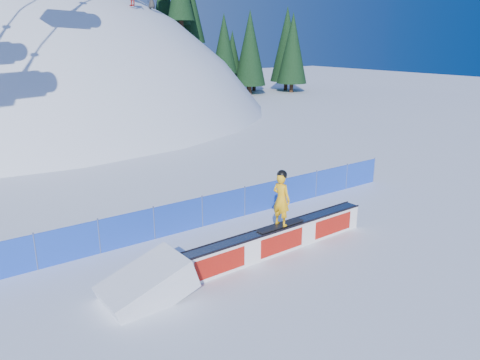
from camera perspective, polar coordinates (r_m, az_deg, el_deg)
ground at (r=14.21m, az=1.53°, el=-12.29°), size 160.00×160.00×0.00m
snow_hill at (r=58.03m, az=-24.95°, el=-10.21°), size 64.00×64.00×64.00m
treeline at (r=60.97m, az=-1.87°, el=17.89°), size 25.63×11.81×19.01m
safety_fence at (r=17.40m, az=-7.45°, el=-4.55°), size 22.05×0.05×1.30m
rail_box at (r=15.84m, az=4.55°, el=-7.26°), size 7.69×0.76×0.92m
snow_ramp at (r=13.67m, az=-11.18°, el=-13.90°), size 2.59×1.66×1.59m
snowboarder at (r=15.41m, az=5.06°, el=-2.30°), size 1.86×0.73×1.94m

